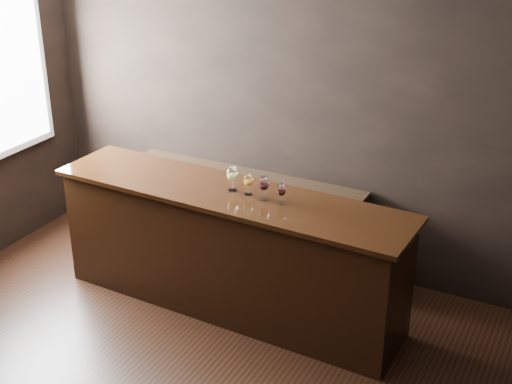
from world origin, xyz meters
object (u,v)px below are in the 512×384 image
at_px(bar_counter, 230,253).
at_px(glass_amber, 248,181).
at_px(back_bar_shelf, 245,216).
at_px(glass_red_a, 264,184).
at_px(glass_white, 232,175).
at_px(glass_red_b, 281,190).

xyz_separation_m(bar_counter, glass_amber, (0.16, 0.03, 0.69)).
bearing_deg(back_bar_shelf, glass_amber, -59.66).
relative_size(bar_counter, back_bar_shelf, 1.27).
bearing_deg(glass_red_a, bar_counter, -179.42).
bearing_deg(glass_red_a, glass_amber, 170.67).
relative_size(bar_counter, glass_red_a, 15.32).
distance_m(bar_counter, glass_white, 0.71).
bearing_deg(glass_red_b, glass_white, 174.78).
bearing_deg(bar_counter, glass_white, 72.25).
height_order(bar_counter, glass_white, glass_white).
bearing_deg(glass_white, bar_counter, -109.70).
relative_size(glass_white, glass_red_b, 1.23).
bearing_deg(bar_counter, back_bar_shelf, 112.37).
distance_m(back_bar_shelf, glass_amber, 1.23).
bearing_deg(glass_white, glass_amber, -2.74).
xyz_separation_m(back_bar_shelf, glass_white, (0.33, -0.81, 0.81)).
xyz_separation_m(bar_counter, glass_red_a, (0.32, 0.00, 0.70)).
height_order(back_bar_shelf, glass_white, glass_white).
distance_m(glass_amber, glass_red_a, 0.16).
xyz_separation_m(glass_white, glass_red_b, (0.46, -0.04, -0.03)).
height_order(glass_amber, glass_red_b, glass_amber).
relative_size(bar_counter, glass_red_b, 17.70).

